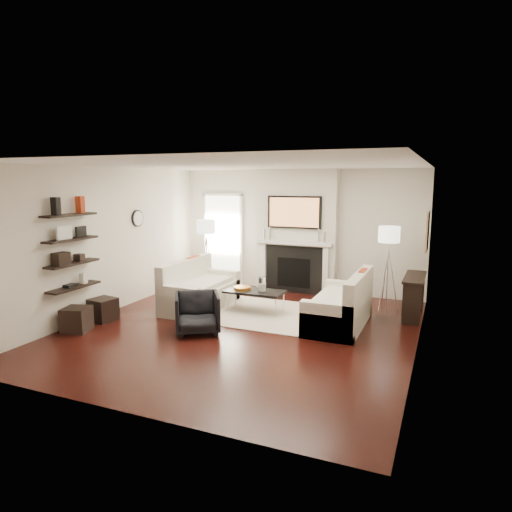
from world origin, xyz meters
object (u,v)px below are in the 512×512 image
at_px(loveseat_left_base, 201,297).
at_px(lamp_right_shade, 389,234).
at_px(coffee_table, 255,292).
at_px(loveseat_right_base, 338,313).
at_px(lamp_left_shade, 206,227).
at_px(ottoman_near, 103,309).
at_px(armchair, 197,311).

relative_size(loveseat_left_base, lamp_right_shade, 4.50).
distance_m(coffee_table, lamp_right_shade, 2.76).
height_order(coffee_table, lamp_right_shade, lamp_right_shade).
bearing_deg(lamp_right_shade, loveseat_right_base, -114.25).
distance_m(loveseat_left_base, lamp_left_shade, 1.85).
distance_m(loveseat_left_base, lamp_right_shade, 3.80).
bearing_deg(lamp_left_shade, ottoman_near, -103.11).
relative_size(coffee_table, lamp_right_shade, 2.75).
height_order(loveseat_right_base, armchair, armchair).
bearing_deg(armchair, lamp_right_shade, 12.02).
bearing_deg(loveseat_left_base, lamp_left_shade, 113.88).
xyz_separation_m(coffee_table, armchair, (-0.41, -1.42, -0.04)).
xyz_separation_m(loveseat_left_base, lamp_right_shade, (3.34, 1.32, 1.24)).
bearing_deg(ottoman_near, coffee_table, 33.65).
distance_m(lamp_left_shade, lamp_right_shade, 3.90).
distance_m(loveseat_left_base, armchair, 1.48).
bearing_deg(coffee_table, loveseat_right_base, -5.60).
xyz_separation_m(coffee_table, ottoman_near, (-2.27, -1.51, -0.20)).
relative_size(loveseat_right_base, armchair, 2.50).
distance_m(coffee_table, armchair, 1.48).
distance_m(loveseat_right_base, ottoman_near, 4.13).
bearing_deg(loveseat_left_base, armchair, -62.43).
xyz_separation_m(armchair, lamp_right_shade, (2.66, 2.63, 1.09)).
distance_m(loveseat_left_base, coffee_table, 1.12).
bearing_deg(loveseat_right_base, loveseat_left_base, 178.91).
relative_size(loveseat_left_base, coffee_table, 1.64).
bearing_deg(armchair, ottoman_near, 150.30).
height_order(coffee_table, armchair, armchair).
bearing_deg(ottoman_near, armchair, 2.98).
xyz_separation_m(armchair, ottoman_near, (-1.86, -0.10, -0.16)).
bearing_deg(lamp_right_shade, loveseat_left_base, -158.41).
xyz_separation_m(loveseat_left_base, ottoman_near, (-1.18, -1.41, -0.01)).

